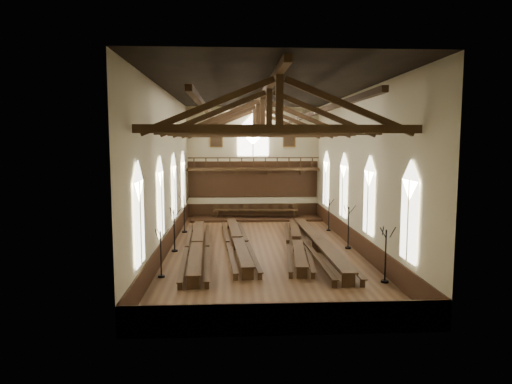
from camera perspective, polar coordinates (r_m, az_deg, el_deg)
ground at (r=29.41m, az=0.80°, el=-7.22°), size 26.00×26.00×0.00m
room_walls at (r=28.59m, az=0.82°, el=5.47°), size 26.00×26.00×26.00m
wainscot_band at (r=29.27m, az=0.80°, el=-6.07°), size 12.00×26.00×1.20m
side_windows at (r=28.76m, az=0.81°, el=0.05°), size 11.85×19.80×4.50m
end_window at (r=41.47m, az=-0.38°, el=6.80°), size 2.80×0.12×3.80m
minstrels_gallery at (r=41.34m, az=-0.36°, el=2.20°), size 11.80×1.24×3.70m
portraits at (r=41.47m, az=-0.38°, el=6.63°), size 7.75×0.09×1.45m
roof_trusses at (r=28.62m, az=0.83°, el=8.99°), size 11.70×25.70×2.80m
refectory_row_a at (r=28.53m, az=-7.41°, el=-6.56°), size 1.88×14.53×0.76m
refectory_row_b at (r=29.69m, az=-2.35°, el=-6.01°), size 1.93×14.44×0.75m
refectory_row_c at (r=29.80m, az=5.18°, el=-6.08°), size 2.03×13.88×0.68m
refectory_row_d at (r=29.09m, az=7.77°, el=-6.22°), size 1.75×15.05×0.82m
dais at (r=40.55m, az=0.01°, el=-3.30°), size 11.40×2.88×0.19m
high_table at (r=40.45m, az=0.01°, el=-2.35°), size 7.40×1.30×0.69m
high_chairs at (r=41.17m, az=-0.04°, el=-2.18°), size 7.72×0.53×1.10m
candelabrum_left_near at (r=23.94m, az=-11.78°, el=-8.63°), size 0.69×0.77×2.51m
candelabrum_left_mid at (r=29.17m, az=-10.16°, el=-5.71°), size 0.75×0.86×2.81m
candelabrum_left_far at (r=35.08m, az=-8.94°, el=-3.63°), size 0.86×0.80×2.85m
candelabrum_right_near at (r=23.45m, az=15.85°, el=-8.85°), size 0.83×0.82×2.78m
candelabrum_right_mid at (r=30.09m, az=11.46°, el=-5.33°), size 0.83×0.86×2.87m
candelabrum_right_far at (r=35.79m, az=9.08°, el=-3.61°), size 0.75×0.73×2.50m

